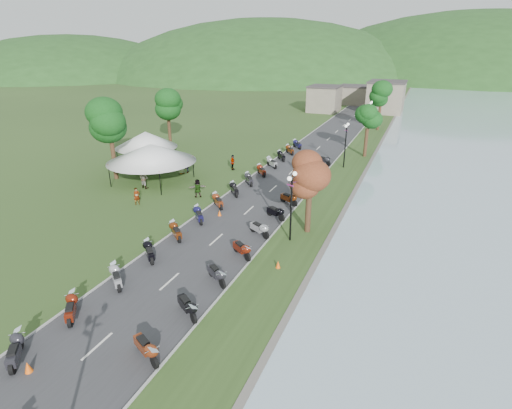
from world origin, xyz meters
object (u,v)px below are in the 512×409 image
(vendor_tent_main, at_px, (152,163))
(pedestrian_c, at_px, (187,173))
(pedestrian_b, at_px, (145,188))
(pedestrian_a, at_px, (138,204))

(vendor_tent_main, xyz_separation_m, pedestrian_c, (1.51, 4.06, -2.00))
(pedestrian_b, bearing_deg, pedestrian_a, 128.19)
(pedestrian_a, bearing_deg, pedestrian_b, 64.81)
(pedestrian_a, height_order, pedestrian_b, pedestrian_b)
(pedestrian_a, relative_size, pedestrian_c, 1.01)
(vendor_tent_main, xyz_separation_m, pedestrian_a, (2.44, -5.80, -2.00))
(vendor_tent_main, bearing_deg, pedestrian_c, 69.66)
(pedestrian_c, bearing_deg, vendor_tent_main, -39.33)
(pedestrian_a, xyz_separation_m, pedestrian_c, (-0.93, 9.86, 0.00))
(pedestrian_a, height_order, pedestrian_c, pedestrian_a)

